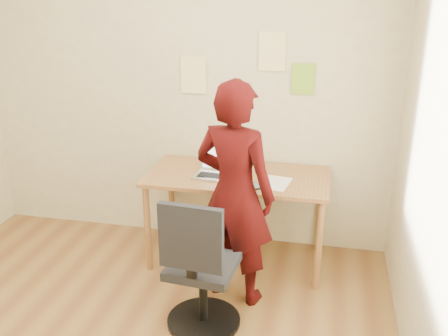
% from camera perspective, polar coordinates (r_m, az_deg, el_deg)
% --- Properties ---
extents(room, '(3.58, 3.58, 2.78)m').
position_cam_1_polar(room, '(2.59, -16.09, 2.04)').
color(room, brown).
rests_on(room, ground).
extents(desk, '(1.40, 0.70, 0.74)m').
position_cam_1_polar(desk, '(3.89, 1.60, -1.98)').
color(desk, olive).
rests_on(desk, ground).
extents(laptop, '(0.32, 0.29, 0.21)m').
position_cam_1_polar(laptop, '(3.85, -0.95, -0.11)').
color(laptop, '#B9B9C0').
rests_on(laptop, desk).
extents(paper_sheet, '(0.24, 0.31, 0.00)m').
position_cam_1_polar(paper_sheet, '(3.72, 5.89, -1.71)').
color(paper_sheet, white).
rests_on(paper_sheet, desk).
extents(phone, '(0.11, 0.14, 0.01)m').
position_cam_1_polar(phone, '(3.64, 3.63, -2.07)').
color(phone, black).
rests_on(phone, desk).
extents(wall_note_left, '(0.21, 0.00, 0.30)m').
position_cam_1_polar(wall_note_left, '(4.11, -3.52, 10.55)').
color(wall_note_left, '#FBE896').
rests_on(wall_note_left, room).
extents(wall_note_mid, '(0.21, 0.00, 0.30)m').
position_cam_1_polar(wall_note_mid, '(3.96, 5.52, 13.12)').
color(wall_note_mid, '#FBE896').
rests_on(wall_note_mid, room).
extents(wall_note_right, '(0.18, 0.00, 0.24)m').
position_cam_1_polar(wall_note_right, '(3.97, 9.02, 10.02)').
color(wall_note_right, '#86BD2A').
rests_on(wall_note_right, room).
extents(office_chair, '(0.49, 0.49, 0.94)m').
position_cam_1_polar(office_chair, '(3.22, -2.80, -12.11)').
color(office_chair, black).
rests_on(office_chair, ground).
extents(person, '(0.66, 0.52, 1.58)m').
position_cam_1_polar(person, '(3.38, 1.22, -3.02)').
color(person, '#350707').
rests_on(person, ground).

